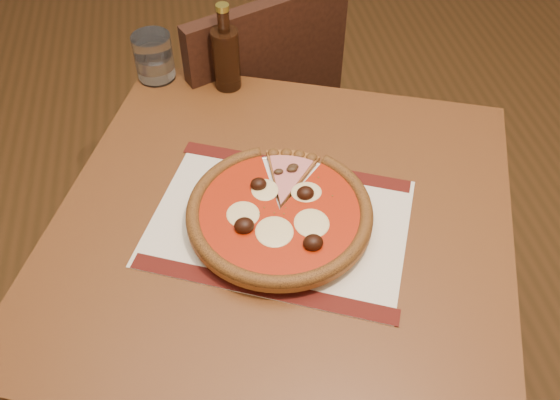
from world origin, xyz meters
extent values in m
cube|color=#503117|center=(0.00, 0.00, -0.01)|extent=(5.00, 6.00, 0.02)
cube|color=brown|center=(-0.40, -0.89, 0.73)|extent=(1.04, 1.04, 0.04)
cylinder|color=brown|center=(-0.59, -0.44, 0.35)|extent=(0.05, 0.05, 0.71)
cylinder|color=brown|center=(0.06, -0.69, 0.35)|extent=(0.05, 0.05, 0.71)
cube|color=black|center=(-0.41, -0.21, 0.43)|extent=(0.55, 0.55, 0.04)
cylinder|color=black|center=(-0.32, 0.02, 0.20)|extent=(0.04, 0.04, 0.41)
cylinder|color=black|center=(-0.65, -0.12, 0.20)|extent=(0.04, 0.04, 0.41)
cylinder|color=black|center=(-0.18, -0.31, 0.20)|extent=(0.04, 0.04, 0.41)
cylinder|color=black|center=(-0.51, -0.45, 0.20)|extent=(0.04, 0.04, 0.41)
cube|color=black|center=(-0.34, -0.39, 0.67)|extent=(0.40, 0.20, 0.44)
cube|color=beige|center=(-0.40, -0.90, 0.75)|extent=(0.53, 0.47, 0.00)
cylinder|color=white|center=(-0.40, -0.90, 0.76)|extent=(0.30, 0.30, 0.02)
cylinder|color=#945A23|center=(-0.40, -0.90, 0.78)|extent=(0.32, 0.32, 0.01)
torus|color=brown|center=(-0.40, -0.90, 0.78)|extent=(0.32, 0.32, 0.02)
cylinder|color=#9C1907|center=(-0.40, -0.90, 0.78)|extent=(0.28, 0.28, 0.00)
ellipsoid|color=beige|center=(-0.42, -0.85, 0.79)|extent=(0.05, 0.05, 0.01)
ellipsoid|color=beige|center=(-0.48, -0.90, 0.79)|extent=(0.05, 0.05, 0.01)
ellipsoid|color=beige|center=(-0.42, -0.94, 0.79)|extent=(0.05, 0.05, 0.01)
ellipsoid|color=beige|center=(-0.34, -0.95, 0.79)|extent=(0.05, 0.05, 0.01)
ellipsoid|color=beige|center=(-0.36, -0.87, 0.79)|extent=(0.05, 0.05, 0.01)
ellipsoid|color=black|center=(-0.43, -0.84, 0.80)|extent=(0.03, 0.03, 0.02)
ellipsoid|color=black|center=(-0.48, -0.94, 0.80)|extent=(0.03, 0.03, 0.02)
ellipsoid|color=black|center=(-0.38, -0.95, 0.80)|extent=(0.03, 0.03, 0.02)
ellipsoid|color=black|center=(-0.32, -0.86, 0.80)|extent=(0.03, 0.03, 0.02)
ellipsoid|color=#321F12|center=(-0.37, -0.84, 0.79)|extent=(0.02, 0.01, 0.01)
ellipsoid|color=#321F12|center=(-0.37, -0.80, 0.79)|extent=(0.02, 0.01, 0.01)
ellipsoid|color=#321F12|center=(-0.39, -0.84, 0.79)|extent=(0.02, 0.01, 0.01)
cylinder|color=white|center=(-0.60, -0.42, 0.80)|extent=(0.10, 0.10, 0.10)
cylinder|color=#341A0D|center=(-0.45, -0.49, 0.82)|extent=(0.06, 0.06, 0.14)
cylinder|color=#341A0D|center=(-0.45, -0.49, 0.91)|extent=(0.03, 0.03, 0.06)
cylinder|color=olive|center=(-0.45, -0.49, 0.94)|extent=(0.03, 0.03, 0.01)
camera|label=1|loc=(-0.52, -1.56, 1.55)|focal=38.00mm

